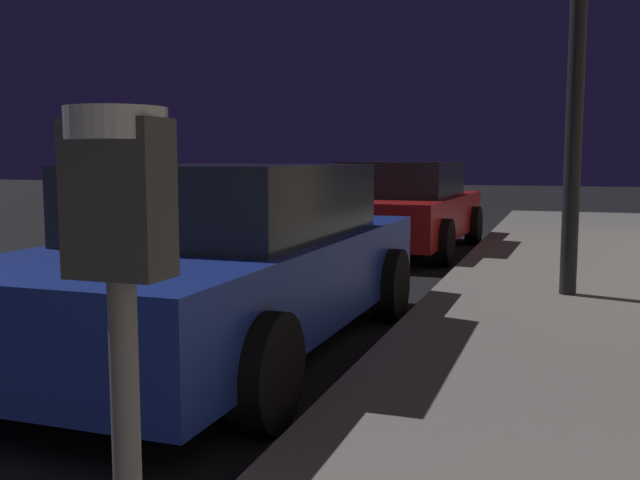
{
  "coord_description": "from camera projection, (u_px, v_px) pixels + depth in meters",
  "views": [
    {
      "loc": [
        5.25,
        -1.03,
        1.48
      ],
      "look_at": [
        4.16,
        2.17,
        1.09
      ],
      "focal_mm": 40.25,
      "sensor_mm": 36.0,
      "label": 1
    }
  ],
  "objects": [
    {
      "name": "parking_meter",
      "position": [
        122.0,
        291.0,
        1.37
      ],
      "size": [
        0.19,
        0.19,
        1.42
      ],
      "color": "#59595B",
      "rests_on": "sidewalk"
    },
    {
      "name": "car_red",
      "position": [
        404.0,
        207.0,
        11.36
      ],
      "size": [
        2.1,
        4.42,
        1.43
      ],
      "color": "maroon",
      "rests_on": "ground"
    },
    {
      "name": "car_blue",
      "position": [
        231.0,
        259.0,
        5.49
      ],
      "size": [
        2.07,
        4.61,
        1.43
      ],
      "color": "navy",
      "rests_on": "ground"
    }
  ]
}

